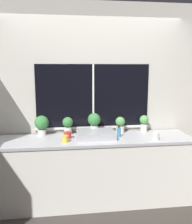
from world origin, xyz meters
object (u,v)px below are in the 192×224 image
at_px(potted_plant_left, 68,125).
at_px(soap_bottle, 119,132).
at_px(sink, 95,134).
at_px(potted_plant_center, 94,121).
at_px(mug_white, 156,137).
at_px(potted_plant_far_right, 144,122).
at_px(potted_plant_right, 120,124).
at_px(potted_plant_far_left, 42,124).
at_px(mug_red, 68,135).
at_px(mug_yellow, 65,139).

height_order(potted_plant_left, soap_bottle, potted_plant_left).
height_order(sink, potted_plant_center, sink).
xyz_separation_m(potted_plant_left, mug_white, (1.11, -0.45, -0.09)).
xyz_separation_m(potted_plant_far_right, soap_bottle, (-0.42, -0.22, -0.07)).
distance_m(potted_plant_left, potted_plant_right, 0.74).
xyz_separation_m(potted_plant_far_left, mug_red, (0.35, -0.21, -0.11)).
xyz_separation_m(potted_plant_right, mug_red, (-0.75, -0.21, -0.08)).
distance_m(potted_plant_far_left, mug_yellow, 0.51).
relative_size(potted_plant_right, mug_red, 2.48).
distance_m(potted_plant_far_left, mug_red, 0.42).
relative_size(soap_bottle, mug_red, 1.76).
bearing_deg(mug_white, potted_plant_right, 129.43).
height_order(potted_plant_far_left, potted_plant_far_right, potted_plant_far_left).
relative_size(sink, mug_white, 4.96).
bearing_deg(potted_plant_center, mug_red, -150.83).
bearing_deg(potted_plant_far_right, potted_plant_left, 180.00).
bearing_deg(potted_plant_right, mug_red, -164.22).
distance_m(sink, potted_plant_far_left, 0.76).
bearing_deg(potted_plant_left, mug_white, -21.89).
bearing_deg(mug_red, potted_plant_left, 88.24).
relative_size(sink, potted_plant_left, 2.02).
height_order(soap_bottle, mug_red, soap_bottle).
bearing_deg(sink, potted_plant_center, 86.60).
bearing_deg(soap_bottle, mug_white, -27.12).
bearing_deg(potted_plant_far_right, mug_yellow, -161.44).
xyz_separation_m(potted_plant_far_right, mug_yellow, (-1.14, -0.38, -0.10)).
distance_m(potted_plant_right, soap_bottle, 0.24).
bearing_deg(potted_plant_right, potted_plant_far_left, 180.00).
bearing_deg(potted_plant_left, potted_plant_center, 0.00).
relative_size(potted_plant_left, mug_red, 2.66).
distance_m(soap_bottle, mug_red, 0.68).
bearing_deg(mug_red, mug_white, -11.84).
relative_size(soap_bottle, mug_yellow, 1.86).
bearing_deg(mug_red, potted_plant_right, 15.78).
bearing_deg(sink, mug_white, -17.01).
bearing_deg(potted_plant_center, sink, -93.40).
relative_size(potted_plant_far_right, mug_yellow, 2.79).
relative_size(potted_plant_left, soap_bottle, 1.51).
bearing_deg(potted_plant_far_left, potted_plant_center, 0.00).
relative_size(potted_plant_center, mug_red, 3.17).
distance_m(potted_plant_far_right, mug_yellow, 1.20).
distance_m(soap_bottle, mug_white, 0.49).
relative_size(soap_bottle, mug_white, 1.63).
relative_size(mug_white, mug_red, 1.08).
height_order(potted_plant_left, mug_red, potted_plant_left).
bearing_deg(potted_plant_far_right, mug_white, -88.07).
height_order(potted_plant_far_left, potted_plant_left, potted_plant_far_left).
distance_m(potted_plant_far_right, mug_white, 0.46).
distance_m(potted_plant_center, mug_red, 0.45).
height_order(potted_plant_far_left, mug_red, potted_plant_far_left).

